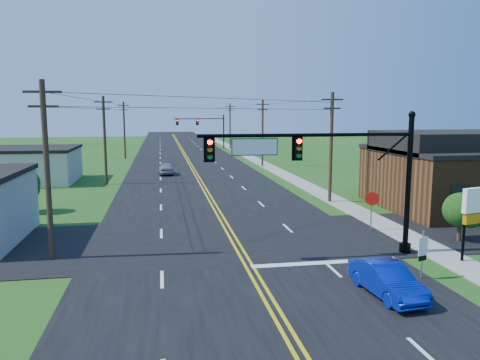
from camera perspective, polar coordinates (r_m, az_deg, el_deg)
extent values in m
plane|color=#184E16|center=(16.58, 5.34, -18.41)|extent=(260.00, 260.00, 0.00)
cube|color=black|center=(64.83, -6.14, 1.73)|extent=(16.00, 220.00, 0.04)
cube|color=black|center=(27.59, -1.15, -7.28)|extent=(70.00, 10.00, 0.04)
cube|color=gray|center=(56.65, 5.16, 0.81)|extent=(2.00, 160.00, 0.08)
cylinder|color=black|center=(25.94, 19.82, -0.69)|extent=(0.28, 0.28, 7.20)
cylinder|color=black|center=(26.65, 19.46, -7.82)|extent=(0.60, 0.60, 0.50)
sphere|color=black|center=(25.66, 20.23, 7.50)|extent=(0.36, 0.36, 0.36)
cylinder|color=black|center=(23.45, 8.31, 5.44)|extent=(11.00, 0.18, 0.18)
cube|color=#055E18|center=(22.80, 1.80, 4.06)|extent=(2.30, 0.06, 0.85)
cylinder|color=black|center=(95.21, -2.00, 6.04)|extent=(0.28, 0.28, 7.20)
cylinder|color=black|center=(95.41, -1.99, 4.03)|extent=(0.60, 0.60, 0.50)
sphere|color=black|center=(95.13, -2.01, 8.27)|extent=(0.36, 0.36, 0.36)
cylinder|color=black|center=(94.61, -5.03, 7.45)|extent=(10.00, 0.18, 0.18)
cube|color=#055E18|center=(94.41, -6.98, 7.09)|extent=(2.30, 0.06, 0.85)
cube|color=brown|center=(40.52, 26.62, 0.02)|extent=(14.00, 11.00, 4.40)
cube|color=black|center=(40.28, 26.84, 3.32)|extent=(14.20, 11.20, 0.30)
cube|color=#B8AF9D|center=(54.72, -25.62, 1.50)|extent=(12.00, 9.00, 3.40)
cube|color=black|center=(54.55, -25.74, 3.43)|extent=(12.20, 9.20, 0.30)
cylinder|color=#352918|center=(25.09, -22.45, 0.95)|extent=(0.28, 0.28, 9.00)
cube|color=#352918|center=(24.93, -22.96, 9.88)|extent=(1.80, 0.12, 0.12)
cube|color=#352918|center=(24.91, -22.87, 8.27)|extent=(1.40, 0.12, 0.12)
cylinder|color=#352918|center=(49.68, -16.16, 4.62)|extent=(0.28, 0.28, 9.00)
cube|color=#352918|center=(49.60, -16.34, 9.12)|extent=(1.80, 0.12, 0.12)
cube|color=#352918|center=(49.60, -16.31, 8.31)|extent=(1.40, 0.12, 0.12)
cylinder|color=#352918|center=(76.54, -13.92, 5.91)|extent=(0.28, 0.28, 9.00)
cube|color=#352918|center=(76.49, -14.02, 8.83)|extent=(1.80, 0.12, 0.12)
cube|color=#352918|center=(76.48, -14.01, 8.30)|extent=(1.40, 0.12, 0.12)
cylinder|color=#352918|center=(38.90, 11.04, 3.85)|extent=(0.28, 0.28, 9.00)
cube|color=#352918|center=(38.80, 11.20, 9.60)|extent=(1.80, 0.12, 0.12)
cube|color=#352918|center=(38.79, 11.17, 8.56)|extent=(1.40, 0.12, 0.12)
cylinder|color=#352918|center=(63.84, 2.76, 5.70)|extent=(0.28, 0.28, 9.00)
cube|color=#352918|center=(63.78, 2.79, 9.20)|extent=(1.80, 0.12, 0.12)
cube|color=#352918|center=(63.77, 2.78, 8.57)|extent=(1.40, 0.12, 0.12)
cylinder|color=#352918|center=(93.34, -1.22, 6.55)|extent=(0.28, 0.28, 9.00)
cube|color=#352918|center=(93.30, -1.23, 8.94)|extent=(1.80, 0.12, 0.12)
cube|color=#352918|center=(93.29, -1.23, 8.51)|extent=(1.40, 0.12, 0.12)
cylinder|color=#352918|center=(45.41, 16.46, -0.25)|extent=(0.24, 0.24, 1.85)
sphere|color=#123E0E|center=(45.20, 16.55, 1.85)|extent=(3.00, 3.00, 3.00)
cylinder|color=#352918|center=(29.97, 25.17, -5.56)|extent=(0.24, 0.24, 1.32)
sphere|color=#123E0E|center=(29.72, 25.31, -3.31)|extent=(2.00, 2.00, 2.00)
cylinder|color=#352918|center=(38.24, -24.81, -2.49)|extent=(0.24, 0.24, 1.54)
sphere|color=#123E0E|center=(38.02, -24.94, -0.42)|extent=(2.40, 2.40, 2.40)
imported|color=#071FA9|center=(20.29, 17.45, -11.60)|extent=(1.79, 4.17, 1.33)
imported|color=#9D9EA1|center=(56.23, -9.04, 1.37)|extent=(1.91, 4.27, 1.43)
cylinder|color=slate|center=(22.65, 21.33, -8.49)|extent=(0.09, 0.09, 2.23)
cube|color=white|center=(22.45, 21.46, -6.89)|extent=(0.54, 0.21, 0.30)
cube|color=white|center=(22.56, 21.41, -7.89)|extent=(0.54, 0.21, 0.56)
cube|color=black|center=(22.67, 21.35, -8.88)|extent=(0.44, 0.17, 0.22)
cylinder|color=slate|center=(30.46, 15.70, -3.85)|extent=(0.10, 0.10, 2.36)
cylinder|color=red|center=(30.25, 15.80, -2.20)|extent=(0.87, 0.31, 0.90)
cylinder|color=black|center=(25.73, 25.67, -5.12)|extent=(0.18, 0.18, 3.65)
cube|color=white|center=(25.83, 26.96, -2.17)|extent=(1.83, 0.74, 1.22)
cube|color=#CC720C|center=(26.00, 26.82, -4.15)|extent=(1.62, 0.65, 0.51)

